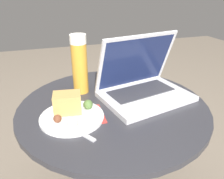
{
  "coord_description": "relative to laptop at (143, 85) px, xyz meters",
  "views": [
    {
      "loc": [
        -0.21,
        -0.65,
        0.92
      ],
      "look_at": [
        -0.01,
        -0.03,
        0.61
      ],
      "focal_mm": 35.0,
      "sensor_mm": 36.0,
      "label": 1
    }
  ],
  "objects": [
    {
      "name": "napkin",
      "position": [
        -0.26,
        -0.07,
        -0.05
      ],
      "size": [
        0.17,
        0.12,
        0.0
      ],
      "color": "#B7332D",
      "rests_on": "table"
    },
    {
      "name": "fork",
      "position": [
        -0.29,
        -0.12,
        -0.05
      ],
      "size": [
        0.1,
        0.15,
        0.0
      ],
      "color": "silver",
      "rests_on": "table"
    },
    {
      "name": "table",
      "position": [
        -0.12,
        -0.02,
        -0.2
      ],
      "size": [
        0.66,
        0.66,
        0.54
      ],
      "color": "#9E9EA3",
      "rests_on": "ground_plane"
    },
    {
      "name": "laptop",
      "position": [
        0.0,
        0.0,
        0.0
      ],
      "size": [
        0.35,
        0.28,
        0.23
      ],
      "color": "silver",
      "rests_on": "table"
    },
    {
      "name": "beer_glass",
      "position": [
        -0.21,
        0.11,
        0.07
      ],
      "size": [
        0.06,
        0.06,
        0.22
      ],
      "color": "gold",
      "rests_on": "table"
    },
    {
      "name": "snack_plate",
      "position": [
        -0.28,
        -0.06,
        -0.03
      ],
      "size": [
        0.2,
        0.2,
        0.07
      ],
      "color": "white",
      "rests_on": "table"
    }
  ]
}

